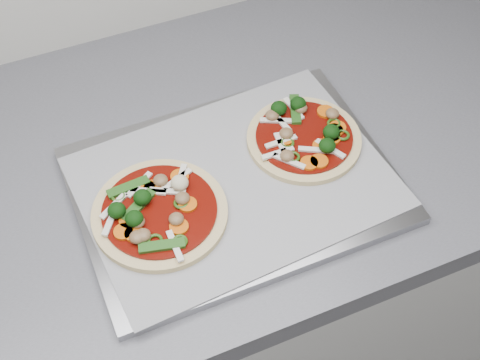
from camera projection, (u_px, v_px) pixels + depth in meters
name	position (u px, v px, depth m)	size (l,w,h in m)	color
base_cabinet	(163.00, 324.00, 1.31)	(3.60, 0.60, 0.86)	silver
countertop	(134.00, 181.00, 0.96)	(3.60, 0.60, 0.04)	slate
baking_tray	(235.00, 185.00, 0.92)	(0.43, 0.32, 0.01)	#939297
parchment	(234.00, 181.00, 0.91)	(0.41, 0.30, 0.00)	#96959B
pizza_left	(157.00, 212.00, 0.87)	(0.23, 0.23, 0.03)	beige
pizza_right	(305.00, 136.00, 0.95)	(0.18, 0.18, 0.03)	beige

